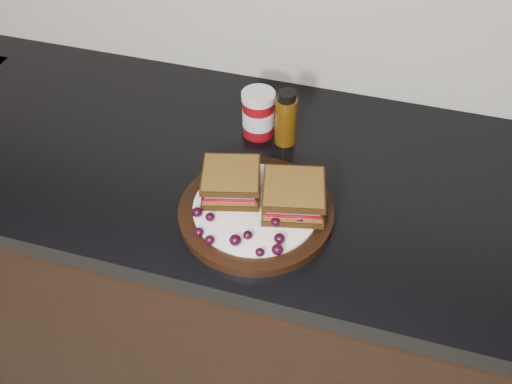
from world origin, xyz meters
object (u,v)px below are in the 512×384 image
plate (256,212)px  oil_bottle (286,118)px  sandwich_left (231,182)px  condiment_jar (258,114)px

plate → oil_bottle: oil_bottle is taller
plate → sandwich_left: size_ratio=2.71×
condiment_jar → oil_bottle: (0.06, -0.01, 0.01)m
condiment_jar → oil_bottle: oil_bottle is taller
condiment_jar → oil_bottle: bearing=-9.7°
sandwich_left → condiment_jar: bearing=77.5°
plate → condiment_jar: bearing=105.2°
plate → sandwich_left: (-0.05, 0.02, 0.04)m
plate → sandwich_left: sandwich_left is taller
condiment_jar → oil_bottle: 0.06m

